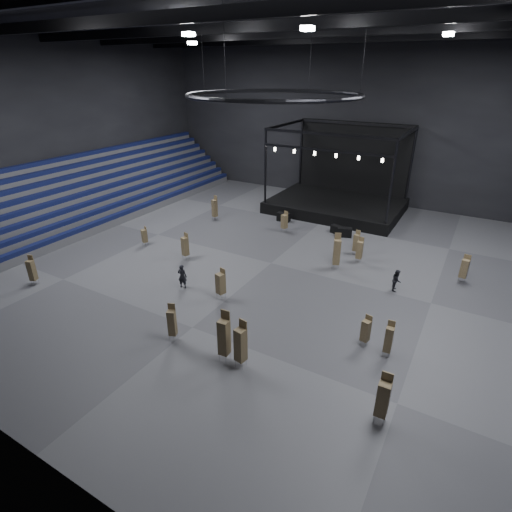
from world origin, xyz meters
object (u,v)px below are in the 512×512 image
Objects in this scene: chair_stack_11 at (215,208)px; chair_stack_15 at (172,322)px; chair_stack_3 at (144,236)px; chair_stack_14 at (337,251)px; chair_stack_4 at (389,339)px; chair_stack_12 at (284,221)px; stage at (339,197)px; chair_stack_6 at (32,270)px; crew_member at (397,280)px; flight_case_left at (284,217)px; chair_stack_0 at (221,283)px; flight_case_mid at (337,230)px; chair_stack_5 at (185,246)px; chair_stack_2 at (360,250)px; chair_stack_7 at (366,330)px; flight_case_right at (345,232)px; man_center at (182,276)px; chair_stack_8 at (465,268)px; chair_stack_9 at (241,344)px; chair_stack_10 at (224,336)px; chair_stack_1 at (356,242)px; chair_stack_13 at (383,398)px.

chair_stack_15 is at bearing -51.05° from chair_stack_11.
chair_stack_3 is 0.61× the size of chair_stack_14.
chair_stack_4 is 1.08× the size of chair_stack_12.
stage is 6.02× the size of chair_stack_6.
flight_case_left is at bearing 49.71° from crew_member.
chair_stack_0 is 16.15m from chair_stack_11.
chair_stack_12 is at bearing 14.71° from chair_stack_11.
flight_case_mid is 0.50× the size of chair_stack_5.
chair_stack_4 is at bearing 13.93° from chair_stack_0.
chair_stack_4 is at bearing -79.78° from chair_stack_14.
chair_stack_7 is (3.58, -10.65, -0.10)m from chair_stack_2.
chair_stack_5 reaches higher than chair_stack_4.
stage reaches higher than chair_stack_11.
crew_member is at bearing 96.57° from chair_stack_4.
man_center is at bearing -114.83° from flight_case_right.
chair_stack_9 is at bearing -112.90° from chair_stack_8.
chair_stack_12 is (-8.40, 3.02, -0.03)m from chair_stack_2.
stage is at bearing 105.20° from chair_stack_0.
flight_case_mid is at bearing 126.41° from chair_stack_2.
chair_stack_12 is (-1.76, 13.51, -0.10)m from chair_stack_0.
chair_stack_7 is at bearing 2.75° from chair_stack_15.
man_center reaches higher than crew_member.
chair_stack_10 is (1.01, -21.00, 1.19)m from flight_case_mid.
chair_stack_4 is at bearing 12.12° from chair_stack_3.
chair_stack_5 is at bearing 179.96° from chair_stack_7.
chair_stack_14 is at bearing 44.91° from chair_stack_15.
chair_stack_2 is at bearing -55.45° from chair_stack_1.
crew_member is (3.72, -3.17, -0.35)m from chair_stack_2.
man_center is (2.86, -3.87, -0.31)m from chair_stack_5.
chair_stack_1 is (5.92, 11.89, -0.09)m from chair_stack_0.
flight_case_mid is at bearing 115.96° from chair_stack_4.
man_center is (9.94, 5.18, -0.28)m from chair_stack_6.
stage reaches higher than chair_stack_7.
crew_member is at bearing 25.63° from chair_stack_5.
chair_stack_11 is at bearing 67.42° from crew_member.
flight_case_left is 10.11m from chair_stack_1.
chair_stack_14 is at bearing -6.23° from chair_stack_11.
chair_stack_11 is 1.43× the size of man_center.
crew_member is (4.98, -1.08, -0.72)m from chair_stack_14.
stage is 22.11m from chair_stack_3.
flight_case_right is 0.82× the size of crew_member.
chair_stack_2 is (3.76, -5.22, 0.76)m from flight_case_mid.
man_center is (-3.76, -23.05, -0.53)m from stage.
chair_stack_13 is 1.46× the size of man_center.
chair_stack_11 is (-15.60, 1.04, 0.20)m from chair_stack_1.
chair_stack_8 is 24.17m from chair_stack_11.
stage is at bearing 84.15° from chair_stack_14.
stage is 7.63× the size of chair_stack_3.
chair_stack_6 is at bearing -140.97° from chair_stack_2.
chair_stack_5 is at bearing 32.55° from chair_stack_6.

